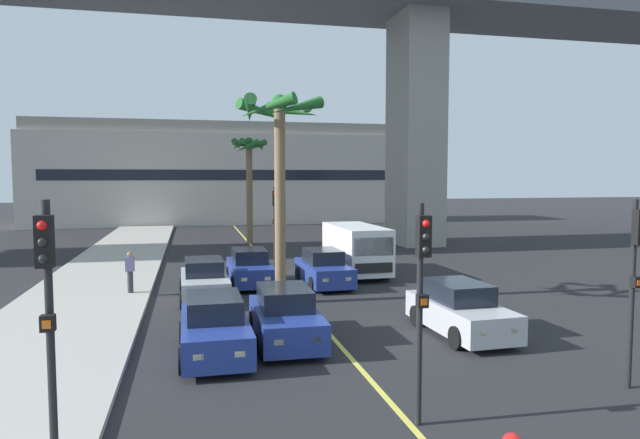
# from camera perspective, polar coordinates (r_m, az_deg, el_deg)

# --- Properties ---
(sidewalk_left) EXTENTS (4.80, 80.00, 0.15)m
(sidewalk_left) POSITION_cam_1_polar(r_m,az_deg,el_deg) (20.24, -24.38, -9.22)
(sidewalk_left) COLOR #ADA89E
(sidewalk_left) RESTS_ON ground
(lane_stripe_center) EXTENTS (0.14, 56.00, 0.01)m
(lane_stripe_center) POSITION_cam_1_polar(r_m,az_deg,el_deg) (27.97, -4.60, -5.32)
(lane_stripe_center) COLOR #DBCC4C
(lane_stripe_center) RESTS_ON ground
(pier_building_backdrop) EXTENTS (38.66, 8.04, 10.08)m
(pier_building_backdrop) POSITION_cam_1_polar(r_m,az_deg,el_deg) (58.68, -9.07, 4.55)
(pier_building_backdrop) COLOR beige
(pier_building_backdrop) RESTS_ON ground
(car_queue_front) EXTENTS (1.90, 4.13, 1.56)m
(car_queue_front) POSITION_cam_1_polar(r_m,az_deg,el_deg) (21.94, -11.64, -6.16)
(car_queue_front) COLOR #B7BABF
(car_queue_front) RESTS_ON ground
(car_queue_second) EXTENTS (1.94, 4.15, 1.56)m
(car_queue_second) POSITION_cam_1_polar(r_m,az_deg,el_deg) (24.36, 0.35, -5.03)
(car_queue_second) COLOR navy
(car_queue_second) RESTS_ON ground
(car_queue_third) EXTENTS (1.96, 4.16, 1.56)m
(car_queue_third) POSITION_cam_1_polar(r_m,az_deg,el_deg) (17.43, 13.98, -8.93)
(car_queue_third) COLOR #B7BABF
(car_queue_third) RESTS_ON ground
(car_queue_fourth) EXTENTS (1.89, 4.13, 1.56)m
(car_queue_fourth) POSITION_cam_1_polar(r_m,az_deg,el_deg) (16.17, -3.53, -9.85)
(car_queue_fourth) COLOR navy
(car_queue_fourth) RESTS_ON ground
(car_queue_fifth) EXTENTS (1.88, 4.12, 1.56)m
(car_queue_fifth) POSITION_cam_1_polar(r_m,az_deg,el_deg) (24.65, -7.11, -4.95)
(car_queue_fifth) COLOR navy
(car_queue_fifth) RESTS_ON ground
(car_queue_sixth) EXTENTS (1.87, 4.12, 1.56)m
(car_queue_sixth) POSITION_cam_1_polar(r_m,az_deg,el_deg) (15.29, -10.63, -10.75)
(car_queue_sixth) COLOR navy
(car_queue_sixth) RESTS_ON ground
(delivery_van) EXTENTS (2.23, 5.28, 2.36)m
(delivery_van) POSITION_cam_1_polar(r_m,az_deg,el_deg) (27.01, 3.67, -2.91)
(delivery_van) COLOR white
(delivery_van) RESTS_ON ground
(traffic_light_left_sidewalk_corner) EXTENTS (0.24, 0.37, 4.20)m
(traffic_light_left_sidewalk_corner) POSITION_cam_1_polar(r_m,az_deg,el_deg) (9.21, -25.85, -7.46)
(traffic_light_left_sidewalk_corner) COLOR black
(traffic_light_left_sidewalk_corner) RESTS_ON sidewalk_left
(traffic_light_median_near) EXTENTS (0.24, 0.37, 4.20)m
(traffic_light_median_near) POSITION_cam_1_polar(r_m,az_deg,el_deg) (10.60, 10.23, -6.41)
(traffic_light_median_near) COLOR black
(traffic_light_median_near) RESTS_ON ground
(traffic_light_right_far_corner) EXTENTS (0.24, 0.37, 4.20)m
(traffic_light_right_far_corner) POSITION_cam_1_polar(r_m,az_deg,el_deg) (14.06, 29.31, -4.26)
(traffic_light_right_far_corner) COLOR black
(traffic_light_right_far_corner) RESTS_ON ground
(traffic_light_median_far) EXTENTS (0.24, 0.37, 4.20)m
(traffic_light_median_far) POSITION_cam_1_polar(r_m,az_deg,el_deg) (29.02, -4.62, 0.42)
(traffic_light_median_far) COLOR black
(traffic_light_median_far) RESTS_ON ground
(palm_tree_near_median) EXTENTS (2.57, 2.69, 7.45)m
(palm_tree_near_median) POSITION_cam_1_polar(r_m,az_deg,el_deg) (39.83, -7.21, 5.74)
(palm_tree_near_median) COLOR brown
(palm_tree_near_median) RESTS_ON ground
(palm_tree_mid_median) EXTENTS (3.25, 3.35, 7.66)m
(palm_tree_mid_median) POSITION_cam_1_polar(r_m,az_deg,el_deg) (20.69, -4.10, 8.16)
(palm_tree_mid_median) COLOR brown
(palm_tree_mid_median) RESTS_ON ground
(pedestrian_near_crosswalk) EXTENTS (0.34, 0.22, 1.62)m
(pedestrian_near_crosswalk) POSITION_cam_1_polar(r_m,az_deg,el_deg) (23.34, -18.68, -4.99)
(pedestrian_near_crosswalk) COLOR #2D2D38
(pedestrian_near_crosswalk) RESTS_ON sidewalk_left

